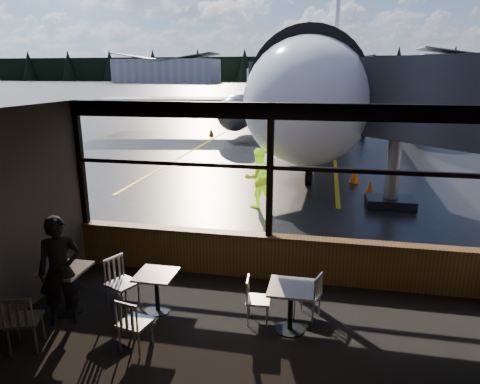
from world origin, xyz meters
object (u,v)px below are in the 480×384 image
(airliner, at_px, (329,44))
(cone_nose, at_px, (355,175))
(jet_bridge, at_px, (416,133))
(passenger, at_px, (60,271))
(cafe_table_mid, at_px, (157,293))
(chair_near_e, at_px, (307,296))
(cone_wing, at_px, (211,132))
(cafe_table_near, at_px, (290,309))
(chair_mid_w, at_px, (123,284))
(ground_crew, at_px, (258,178))
(chair_near_w, at_px, (258,300))
(chair_left_s, at_px, (24,320))
(chair_mid_s, at_px, (135,323))
(cafe_table_left, at_px, (66,290))
(cone_extra, at_px, (370,188))

(airliner, height_order, cone_nose, airliner)
(jet_bridge, distance_m, passenger, 10.33)
(cafe_table_mid, relative_size, chair_near_e, 0.86)
(jet_bridge, relative_size, cone_nose, 18.96)
(cafe_table_mid, bearing_deg, cone_nose, 69.00)
(cone_wing, bearing_deg, cafe_table_near, -71.70)
(chair_mid_w, bearing_deg, ground_crew, -167.10)
(chair_near_w, distance_m, chair_left_s, 3.58)
(cafe_table_mid, distance_m, chair_near_e, 2.58)
(cone_nose, bearing_deg, ground_crew, -130.39)
(ground_crew, bearing_deg, cafe_table_mid, 48.22)
(airliner, bearing_deg, passenger, -97.96)
(chair_mid_w, height_order, chair_left_s, chair_left_s)
(chair_mid_s, bearing_deg, chair_near_w, 44.91)
(jet_bridge, height_order, ground_crew, jet_bridge)
(airliner, xyz_separation_m, chair_near_e, (-0.09, -21.79, -5.36))
(cafe_table_near, distance_m, cafe_table_mid, 2.32)
(jet_bridge, bearing_deg, cone_nose, 115.86)
(cafe_table_near, height_order, chair_near_e, chair_near_e)
(cafe_table_near, height_order, cone_wing, cafe_table_near)
(passenger, bearing_deg, cafe_table_mid, -6.44)
(jet_bridge, relative_size, cafe_table_left, 12.88)
(jet_bridge, relative_size, chair_mid_w, 11.15)
(chair_left_s, bearing_deg, airliner, 60.01)
(cafe_table_left, relative_size, passenger, 0.44)
(chair_mid_s, xyz_separation_m, cone_extra, (4.18, 9.41, -0.17))
(cafe_table_near, xyz_separation_m, ground_crew, (-1.57, 6.54, 0.53))
(chair_mid_w, bearing_deg, chair_left_s, -9.71)
(chair_near_w, bearing_deg, ground_crew, -175.59)
(jet_bridge, xyz_separation_m, chair_left_s, (-6.85, -8.50, -1.83))
(passenger, bearing_deg, jet_bridge, 18.88)
(cafe_table_near, xyz_separation_m, cafe_table_mid, (-2.31, 0.13, -0.03))
(cafe_table_left, relative_size, chair_near_w, 1.03)
(chair_mid_s, relative_size, chair_left_s, 0.93)
(ground_crew, bearing_deg, chair_near_e, 71.41)
(cafe_table_mid, relative_size, chair_left_s, 0.76)
(chair_near_e, bearing_deg, jet_bridge, -3.26)
(chair_near_w, bearing_deg, chair_near_e, 105.56)
(airliner, height_order, chair_mid_w, airliner)
(cafe_table_mid, bearing_deg, airliner, 83.16)
(passenger, relative_size, cone_wing, 3.67)
(chair_mid_w, distance_m, cone_wing, 21.60)
(cone_wing, bearing_deg, jet_bridge, -54.41)
(jet_bridge, xyz_separation_m, passenger, (-6.70, -7.74, -1.38))
(cafe_table_left, relative_size, cone_wing, 1.63)
(ground_crew, bearing_deg, cafe_table_near, 68.33)
(airliner, height_order, cone_wing, airliner)
(airliner, distance_m, chair_mid_w, 22.99)
(chair_mid_s, relative_size, chair_mid_w, 0.93)
(cone_wing, bearing_deg, cafe_table_mid, -77.40)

